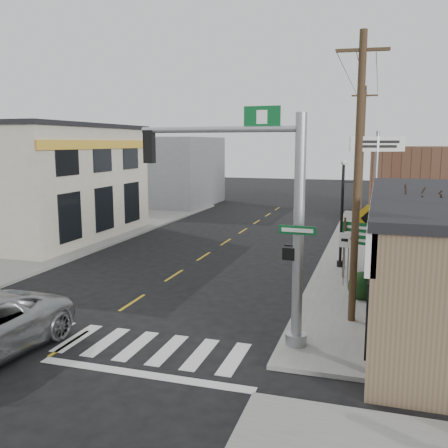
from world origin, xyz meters
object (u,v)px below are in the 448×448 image
(fire_hydrant, at_px, (369,282))
(dance_center_sign, at_px, (377,160))
(utility_pole_far, at_px, (362,158))
(bare_tree, at_px, (431,197))
(utility_pole_near, at_px, (357,178))
(lamp_post, at_px, (343,205))
(traffic_signal_pole, at_px, (271,206))
(guide_sign, at_px, (359,240))

(fire_hydrant, height_order, dance_center_sign, dance_center_sign)
(dance_center_sign, relative_size, utility_pole_far, 0.68)
(bare_tree, relative_size, utility_pole_near, 0.56)
(lamp_post, xyz_separation_m, utility_pole_near, (0.84, -7.24, 1.77))
(utility_pole_far, bearing_deg, traffic_signal_pole, -100.82)
(traffic_signal_pole, relative_size, fire_hydrant, 8.80)
(bare_tree, relative_size, utility_pole_far, 0.55)
(guide_sign, distance_m, dance_center_sign, 7.29)
(traffic_signal_pole, height_order, dance_center_sign, traffic_signal_pole)
(lamp_post, distance_m, bare_tree, 7.04)
(dance_center_sign, bearing_deg, fire_hydrant, -112.79)
(lamp_post, bearing_deg, dance_center_sign, 59.02)
(guide_sign, height_order, lamp_post, lamp_post)
(traffic_signal_pole, bearing_deg, bare_tree, 41.22)
(guide_sign, xyz_separation_m, dance_center_sign, (0.53, 6.56, 3.14))
(dance_center_sign, distance_m, utility_pole_far, 6.02)
(fire_hydrant, bearing_deg, dance_center_sign, 89.72)
(guide_sign, xyz_separation_m, utility_pole_far, (-0.43, 12.51, 3.10))
(guide_sign, height_order, utility_pole_near, utility_pole_near)
(dance_center_sign, height_order, utility_pole_near, utility_pole_near)
(guide_sign, height_order, utility_pole_far, utility_pole_far)
(utility_pole_near, bearing_deg, guide_sign, 85.39)
(fire_hydrant, height_order, bare_tree, bare_tree)
(utility_pole_far, bearing_deg, guide_sign, -93.84)
(lamp_post, relative_size, bare_tree, 0.98)
(bare_tree, bearing_deg, utility_pole_near, -155.77)
(guide_sign, bearing_deg, lamp_post, 131.34)
(traffic_signal_pole, height_order, bare_tree, traffic_signal_pole)
(traffic_signal_pole, bearing_deg, guide_sign, 77.16)
(fire_hydrant, distance_m, utility_pole_near, 5.42)
(utility_pole_near, distance_m, utility_pole_far, 17.84)
(dance_center_sign, height_order, bare_tree, dance_center_sign)
(fire_hydrant, xyz_separation_m, utility_pole_far, (-0.91, 14.52, 4.39))
(utility_pole_near, height_order, utility_pole_far, utility_pole_far)
(traffic_signal_pole, height_order, utility_pole_near, utility_pole_near)
(traffic_signal_pole, height_order, lamp_post, traffic_signal_pole)
(dance_center_sign, xyz_separation_m, utility_pole_far, (-0.95, 5.94, -0.04))
(bare_tree, bearing_deg, guide_sign, 118.04)
(fire_hydrant, bearing_deg, traffic_signal_pole, -114.79)
(utility_pole_near, bearing_deg, lamp_post, 91.82)
(guide_sign, distance_m, utility_pole_far, 12.89)
(lamp_post, relative_size, utility_pole_near, 0.55)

